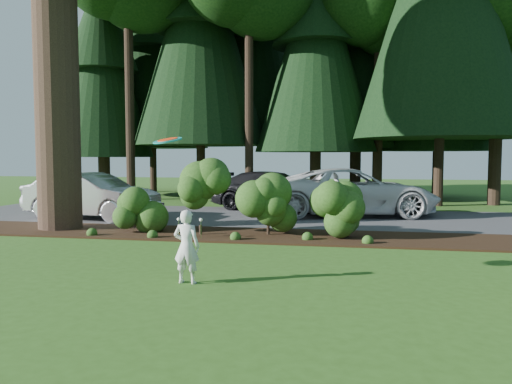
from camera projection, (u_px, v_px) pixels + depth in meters
ground at (167, 259)px, 10.45m from camera, size 80.00×80.00×0.00m
mulch_bed at (210, 234)px, 13.63m from camera, size 16.00×2.50×0.05m
driveway at (243, 216)px, 17.80m from camera, size 22.00×6.00×0.03m
shrub_row at (237, 206)px, 13.32m from camera, size 6.53×1.60×1.61m
lily_cluster at (190, 220)px, 12.82m from camera, size 0.69×0.09×0.57m
tree_wall at (284, 14)px, 25.79m from camera, size 25.66×12.15×17.09m
car_silver_wagon at (91, 196)px, 16.95m from camera, size 4.95×2.43×1.56m
car_white_suv at (351, 192)px, 17.87m from camera, size 6.52×3.92×1.69m
car_dark_suv at (275, 191)px, 19.85m from camera, size 5.57×3.27×1.52m
child at (187, 247)px, 8.37m from camera, size 0.47×0.33×1.25m
frisbee at (168, 140)px, 8.30m from camera, size 0.49×0.48×0.17m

